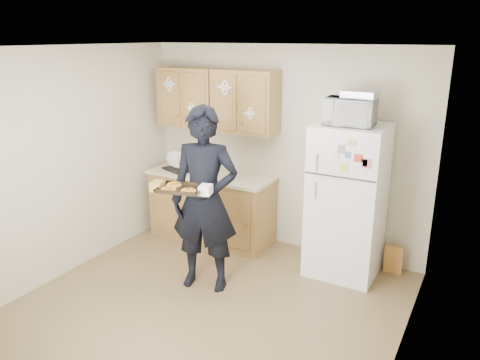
% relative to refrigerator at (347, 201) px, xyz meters
% --- Properties ---
extents(floor, '(3.60, 3.60, 0.00)m').
position_rel_refrigerator_xyz_m(floor, '(-0.95, -1.43, -0.85)').
color(floor, brown).
rests_on(floor, ground).
extents(ceiling, '(3.60, 3.60, 0.00)m').
position_rel_refrigerator_xyz_m(ceiling, '(-0.95, -1.43, 1.65)').
color(ceiling, silver).
rests_on(ceiling, wall_back).
extents(wall_back, '(3.60, 0.04, 2.50)m').
position_rel_refrigerator_xyz_m(wall_back, '(-0.95, 0.37, 0.40)').
color(wall_back, beige).
rests_on(wall_back, floor).
extents(wall_front, '(3.60, 0.04, 2.50)m').
position_rel_refrigerator_xyz_m(wall_front, '(-0.95, -3.23, 0.40)').
color(wall_front, beige).
rests_on(wall_front, floor).
extents(wall_left, '(0.04, 3.60, 2.50)m').
position_rel_refrigerator_xyz_m(wall_left, '(-2.75, -1.43, 0.40)').
color(wall_left, beige).
rests_on(wall_left, floor).
extents(wall_right, '(0.04, 3.60, 2.50)m').
position_rel_refrigerator_xyz_m(wall_right, '(0.85, -1.43, 0.40)').
color(wall_right, beige).
rests_on(wall_right, floor).
extents(refrigerator, '(0.75, 0.70, 1.70)m').
position_rel_refrigerator_xyz_m(refrigerator, '(0.00, 0.00, 0.00)').
color(refrigerator, white).
rests_on(refrigerator, floor).
extents(base_cabinet, '(1.60, 0.60, 0.86)m').
position_rel_refrigerator_xyz_m(base_cabinet, '(-1.80, 0.05, -0.42)').
color(base_cabinet, brown).
rests_on(base_cabinet, floor).
extents(countertop, '(1.64, 0.64, 0.04)m').
position_rel_refrigerator_xyz_m(countertop, '(-1.80, 0.05, 0.03)').
color(countertop, beige).
rests_on(countertop, base_cabinet).
extents(upper_cab_left, '(0.80, 0.33, 0.75)m').
position_rel_refrigerator_xyz_m(upper_cab_left, '(-2.20, 0.18, 0.98)').
color(upper_cab_left, brown).
rests_on(upper_cab_left, wall_back).
extents(upper_cab_right, '(0.80, 0.33, 0.75)m').
position_rel_refrigerator_xyz_m(upper_cab_right, '(-1.38, 0.18, 0.98)').
color(upper_cab_right, brown).
rests_on(upper_cab_right, wall_back).
extents(cereal_box, '(0.20, 0.07, 0.32)m').
position_rel_refrigerator_xyz_m(cereal_box, '(0.52, 0.24, -0.69)').
color(cereal_box, '#EBAB53').
rests_on(cereal_box, floor).
extents(person, '(0.81, 0.63, 1.94)m').
position_rel_refrigerator_xyz_m(person, '(-1.20, -1.02, 0.12)').
color(person, black).
rests_on(person, floor).
extents(baking_tray, '(0.51, 0.42, 0.04)m').
position_rel_refrigerator_xyz_m(baking_tray, '(-1.28, -1.31, 0.32)').
color(baking_tray, black).
rests_on(baking_tray, person).
extents(pizza_front_left, '(0.15, 0.15, 0.02)m').
position_rel_refrigerator_xyz_m(pizza_front_left, '(-1.36, -1.41, 0.33)').
color(pizza_front_left, orange).
rests_on(pizza_front_left, baking_tray).
extents(pizza_front_right, '(0.15, 0.15, 0.02)m').
position_rel_refrigerator_xyz_m(pizza_front_right, '(-1.16, -1.35, 0.33)').
color(pizza_front_right, orange).
rests_on(pizza_front_right, baking_tray).
extents(pizza_back_left, '(0.15, 0.15, 0.02)m').
position_rel_refrigerator_xyz_m(pizza_back_left, '(-1.39, -1.27, 0.33)').
color(pizza_back_left, orange).
rests_on(pizza_back_left, baking_tray).
extents(microwave, '(0.53, 0.38, 0.28)m').
position_rel_refrigerator_xyz_m(microwave, '(-0.03, -0.05, 0.99)').
color(microwave, white).
rests_on(microwave, refrigerator).
extents(foil_pan, '(0.36, 0.26, 0.07)m').
position_rel_refrigerator_xyz_m(foil_pan, '(0.06, -0.02, 1.17)').
color(foil_pan, silver).
rests_on(foil_pan, microwave).
extents(dish_rack, '(0.47, 0.41, 0.16)m').
position_rel_refrigerator_xyz_m(dish_rack, '(-2.25, -0.02, 0.13)').
color(dish_rack, black).
rests_on(dish_rack, countertop).
extents(bowl, '(0.24, 0.24, 0.05)m').
position_rel_refrigerator_xyz_m(bowl, '(-2.15, -0.02, 0.10)').
color(bowl, white).
rests_on(bowl, dish_rack).
extents(soap_bottle, '(0.09, 0.09, 0.19)m').
position_rel_refrigerator_xyz_m(soap_bottle, '(-1.40, -0.06, 0.15)').
color(soap_bottle, white).
rests_on(soap_bottle, countertop).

